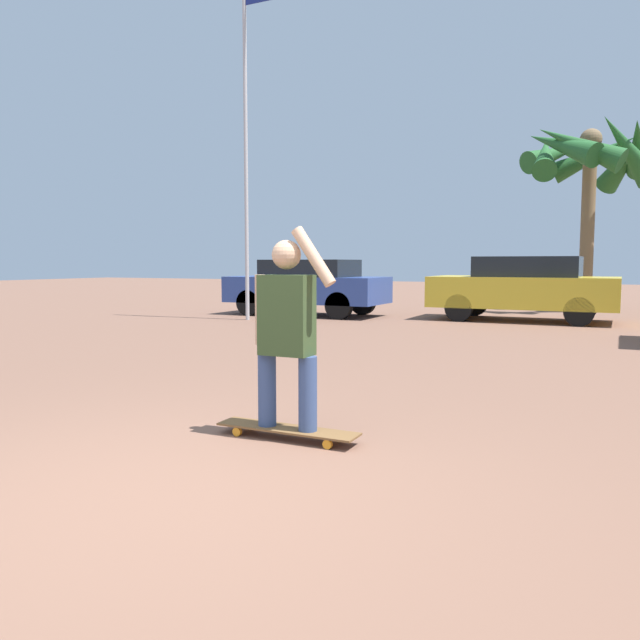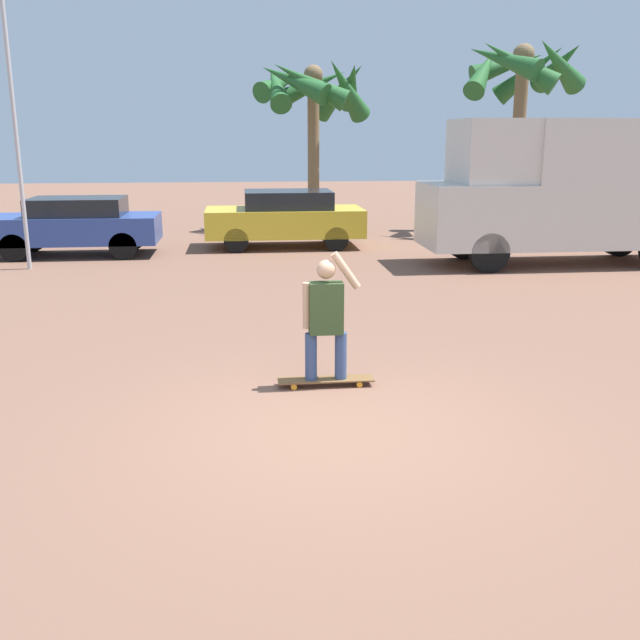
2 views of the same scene
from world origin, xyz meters
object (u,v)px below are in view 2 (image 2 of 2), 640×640
skateboard (326,380)px  person_skateboarder (326,314)px  parked_car_yellow (285,217)px  flagpole (11,61)px  camper_van (570,187)px  parked_car_blue (76,225)px  palm_tree_near_van (522,74)px  palm_tree_center_background (314,90)px

skateboard → person_skateboarder: (-0.00, -0.00, 0.81)m
parked_car_yellow → flagpole: flagpole is taller
flagpole → person_skateboarder: bearing=-56.0°
camper_van → parked_car_blue: (-11.46, 2.41, -0.99)m
palm_tree_near_van → palm_tree_center_background: palm_tree_near_van is taller
camper_van → flagpole: size_ratio=0.80×
skateboard → camper_van: size_ratio=0.18×
skateboard → camper_van: bearing=49.9°
person_skateboarder → palm_tree_near_van: 15.26m
palm_tree_center_background → person_skateboarder: bearing=-95.3°
skateboard → palm_tree_center_background: 15.18m
skateboard → flagpole: bearing=124.0°
skateboard → parked_car_blue: size_ratio=0.28×
person_skateboarder → palm_tree_near_van: bearing=60.8°
palm_tree_near_van → person_skateboarder: bearing=-119.2°
skateboard → palm_tree_near_van: size_ratio=0.20×
camper_van → palm_tree_near_van: 5.99m
parked_car_blue → person_skateboarder: bearing=-63.7°
person_skateboarder → parked_car_yellow: person_skateboarder is taller
person_skateboarder → flagpole: 10.63m
camper_van → parked_car_yellow: 7.12m
palm_tree_center_background → flagpole: flagpole is taller
parked_car_yellow → parked_car_blue: parked_car_yellow is taller
skateboard → flagpole: size_ratio=0.14×
camper_van → palm_tree_center_background: palm_tree_center_background is taller
parked_car_yellow → flagpole: (-5.82, -2.61, 3.60)m
person_skateboarder → skateboard: bearing=0.0°
parked_car_blue → palm_tree_near_van: bearing=13.0°
camper_van → parked_car_blue: camper_van is taller
parked_car_yellow → camper_van: bearing=-27.3°
person_skateboarder → parked_car_yellow: bearing=88.9°
person_skateboarder → palm_tree_center_background: bearing=84.7°
palm_tree_near_van → parked_car_yellow: bearing=-164.2°
parked_car_yellow → parked_car_blue: size_ratio=1.02×
palm_tree_near_van → flagpole: size_ratio=0.71×
skateboard → parked_car_yellow: bearing=88.9°
person_skateboarder → camper_van: size_ratio=0.24×
camper_van → parked_car_blue: 11.76m
camper_van → flagpole: (-12.08, 0.63, 2.63)m
parked_car_yellow → palm_tree_near_van: size_ratio=0.73×
parked_car_yellow → palm_tree_near_van: bearing=15.8°
skateboard → palm_tree_center_background: size_ratio=0.22×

